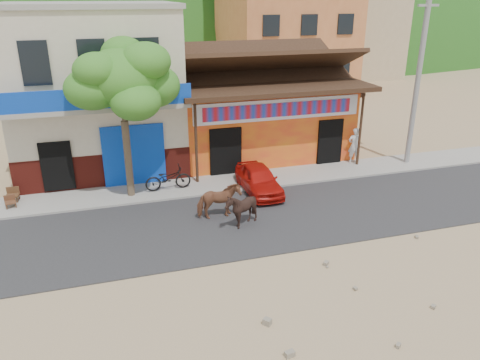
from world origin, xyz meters
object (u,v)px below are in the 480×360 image
(scooter, at_px, (168,178))
(cafe_chair_left, at_px, (11,189))
(pedestrian, at_px, (354,145))
(cow_dark, at_px, (241,209))
(cafe_chair_right, at_px, (9,197))
(utility_pole, at_px, (418,77))
(red_car, at_px, (259,179))
(tree, at_px, (125,121))
(cow_tan, at_px, (219,201))

(scooter, bearing_deg, cafe_chair_left, 82.64)
(pedestrian, relative_size, cafe_chair_left, 1.69)
(cow_dark, xyz_separation_m, cafe_chair_right, (-7.85, 3.78, -0.15))
(pedestrian, bearing_deg, cafe_chair_right, 14.51)
(utility_pole, bearing_deg, pedestrian, 164.04)
(cow_dark, distance_m, cafe_chair_right, 8.71)
(utility_pole, relative_size, cow_dark, 6.20)
(red_car, relative_size, cafe_chair_right, 3.91)
(cafe_chair_right, bearing_deg, scooter, -13.01)
(pedestrian, height_order, cafe_chair_right, pedestrian)
(utility_pole, xyz_separation_m, cafe_chair_left, (-17.20, 0.45, -3.51))
(tree, xyz_separation_m, cow_dark, (3.45, -3.68, -2.44))
(cow_dark, height_order, cafe_chair_left, cow_dark)
(utility_pole, distance_m, scooter, 11.84)
(utility_pole, xyz_separation_m, cow_dark, (-9.35, -3.88, -3.44))
(cow_tan, distance_m, cafe_chair_left, 8.06)
(utility_pole, relative_size, scooter, 4.34)
(cafe_chair_left, bearing_deg, cafe_chair_right, -86.12)
(tree, height_order, cow_dark, tree)
(cow_tan, distance_m, cafe_chair_right, 7.84)
(cow_dark, xyz_separation_m, red_car, (1.55, 2.68, -0.09))
(cow_dark, xyz_separation_m, pedestrian, (6.90, 4.58, 0.27))
(cow_tan, bearing_deg, pedestrian, -66.99)
(cow_dark, distance_m, red_car, 3.09)
(scooter, bearing_deg, cafe_chair_right, 88.01)
(tree, height_order, cafe_chair_right, tree)
(red_car, xyz_separation_m, pedestrian, (5.36, 1.90, 0.36))
(cow_tan, distance_m, red_car, 2.80)
(cafe_chair_right, bearing_deg, red_car, -19.80)
(tree, bearing_deg, red_car, -11.32)
(cow_dark, bearing_deg, red_car, 162.73)
(tree, distance_m, cafe_chair_right, 5.11)
(pedestrian, distance_m, cafe_chair_left, 14.76)
(utility_pole, bearing_deg, cafe_chair_left, 178.49)
(tree, bearing_deg, cafe_chair_right, 178.68)
(scooter, bearing_deg, utility_pole, -91.65)
(pedestrian, bearing_deg, red_car, 30.94)
(cafe_chair_left, bearing_deg, red_car, -6.10)
(red_car, bearing_deg, tree, 168.75)
(cow_dark, bearing_deg, cafe_chair_right, -102.97)
(cow_tan, xyz_separation_m, cafe_chair_right, (-7.27, 2.92, -0.15))
(cow_dark, height_order, pedestrian, pedestrian)
(cow_tan, distance_m, pedestrian, 8.36)
(tree, relative_size, scooter, 3.25)
(cow_dark, bearing_deg, tree, -124.09)
(red_car, xyz_separation_m, cafe_chair_right, (-9.40, 1.10, -0.06))
(utility_pole, relative_size, cafe_chair_left, 8.11)
(pedestrian, bearing_deg, cafe_chair_left, 12.36)
(scooter, xyz_separation_m, cafe_chair_left, (-5.90, 0.54, 0.01))
(tree, bearing_deg, pedestrian, 4.97)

